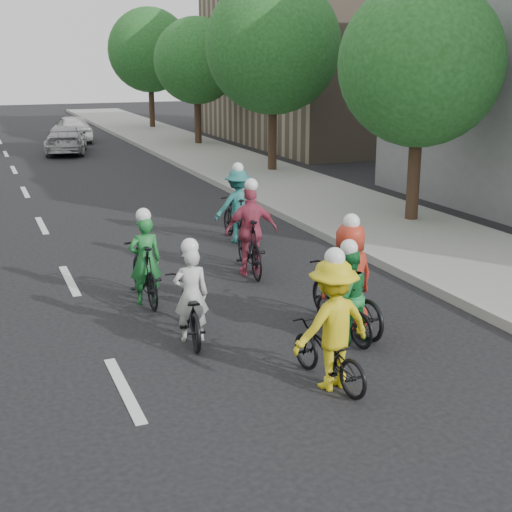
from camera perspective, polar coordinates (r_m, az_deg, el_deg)
ground at (r=9.51m, az=-10.52°, el=-10.44°), size 120.00×120.00×0.00m
sidewalk_right at (r=21.15m, az=5.33°, el=4.49°), size 4.00×80.00×0.15m
curb_right at (r=20.34m, az=0.42°, el=4.16°), size 0.18×80.00×0.18m
bldg_se at (r=36.87m, az=6.65°, el=15.32°), size 10.00×14.00×8.00m
tree_r_0 at (r=18.25m, az=13.01°, el=14.71°), size 4.00×4.00×5.97m
tree_r_1 at (r=26.16m, az=1.36°, el=16.46°), size 4.80×4.80×6.93m
tree_r_2 at (r=34.61m, az=-4.78°, el=15.30°), size 4.00×4.00×5.97m
tree_r_3 at (r=43.28m, az=-8.51°, el=15.98°), size 4.80×4.80×6.93m
cyclist_0 at (r=12.47m, az=-8.90°, el=-1.01°), size 0.56×1.78×1.69m
cyclist_1 at (r=11.19m, az=7.28°, el=-2.67°), size 0.89×1.99×1.87m
cyclist_2 at (r=13.93m, az=-0.47°, el=1.37°), size 1.08×1.96×1.91m
cyclist_3 at (r=9.23m, az=6.02°, el=-6.27°), size 1.20×1.62×1.87m
cyclist_4 at (r=10.76m, az=7.17°, el=-3.71°), size 0.75×1.52×1.58m
cyclist_5 at (r=16.42m, az=-1.49°, el=3.61°), size 1.10×1.74×1.85m
cyclist_6 at (r=10.80m, az=-5.32°, el=-3.96°), size 0.86×1.81×1.59m
follow_car_lead at (r=33.12m, az=-14.95°, el=9.00°), size 2.48×4.45×1.22m
follow_car_trail at (r=37.79m, az=-14.48°, el=9.89°), size 1.63×3.98×1.35m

